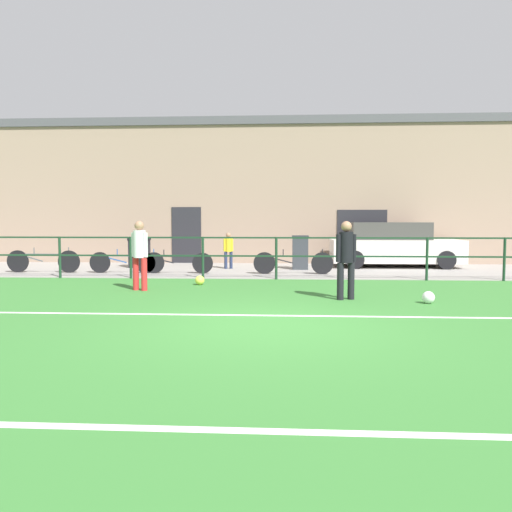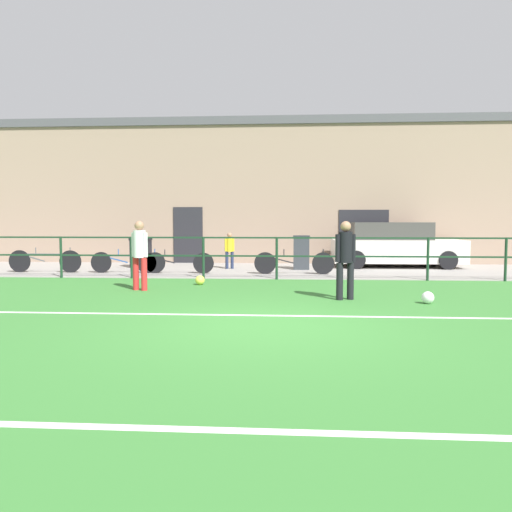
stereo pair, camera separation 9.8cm
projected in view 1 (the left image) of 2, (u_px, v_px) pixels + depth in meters
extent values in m
cube|color=#387A33|center=(269.00, 327.00, 7.55)|extent=(60.00, 44.00, 0.04)
cube|color=white|center=(270.00, 315.00, 8.32)|extent=(36.00, 0.11, 0.00)
cube|color=white|center=(251.00, 431.00, 3.73)|extent=(36.00, 0.11, 0.00)
cube|color=gray|center=(278.00, 270.00, 16.01)|extent=(48.00, 5.00, 0.02)
cylinder|color=#193823|center=(60.00, 257.00, 13.83)|extent=(0.07, 0.07, 1.15)
cylinder|color=#193823|center=(131.00, 258.00, 13.72)|extent=(0.07, 0.07, 1.15)
cylinder|color=#193823|center=(203.00, 258.00, 13.60)|extent=(0.07, 0.07, 1.15)
cylinder|color=#193823|center=(276.00, 258.00, 13.48)|extent=(0.07, 0.07, 1.15)
cylinder|color=#193823|center=(351.00, 259.00, 13.36)|extent=(0.07, 0.07, 1.15)
cylinder|color=#193823|center=(427.00, 259.00, 13.24)|extent=(0.07, 0.07, 1.15)
cylinder|color=#193823|center=(504.00, 259.00, 13.12)|extent=(0.07, 0.07, 1.15)
cube|color=#193823|center=(276.00, 238.00, 13.44)|extent=(36.00, 0.04, 0.04)
cube|color=#193823|center=(276.00, 256.00, 13.48)|extent=(36.00, 0.04, 0.04)
cube|color=gray|center=(279.00, 196.00, 19.52)|extent=(28.00, 2.40, 5.11)
cube|color=#232328|center=(187.00, 235.00, 18.61)|extent=(1.10, 0.04, 2.10)
cube|color=#232328|center=(362.00, 225.00, 18.20)|extent=(1.80, 0.04, 1.10)
cube|color=#4C4C51|center=(280.00, 126.00, 19.33)|extent=(28.00, 2.56, 0.30)
cylinder|color=black|center=(340.00, 281.00, 9.97)|extent=(0.14, 0.14, 0.75)
cylinder|color=black|center=(351.00, 281.00, 10.03)|extent=(0.14, 0.14, 0.75)
cylinder|color=black|center=(346.00, 247.00, 9.95)|extent=(0.28, 0.28, 0.62)
sphere|color=#A37556|center=(346.00, 226.00, 9.93)|extent=(0.21, 0.21, 0.21)
cylinder|color=black|center=(338.00, 248.00, 9.91)|extent=(0.10, 0.10, 0.55)
cylinder|color=black|center=(354.00, 248.00, 10.00)|extent=(0.10, 0.10, 0.55)
cylinder|color=red|center=(136.00, 274.00, 11.40)|extent=(0.14, 0.14, 0.75)
cylinder|color=red|center=(144.00, 274.00, 11.30)|extent=(0.14, 0.14, 0.75)
cylinder|color=white|center=(139.00, 244.00, 11.30)|extent=(0.28, 0.28, 0.62)
sphere|color=#A37556|center=(139.00, 226.00, 11.27)|extent=(0.21, 0.21, 0.21)
cylinder|color=white|center=(134.00, 245.00, 11.37)|extent=(0.10, 0.10, 0.55)
cylinder|color=white|center=(146.00, 245.00, 11.23)|extent=(0.10, 0.10, 0.55)
sphere|color=white|center=(428.00, 297.00, 9.53)|extent=(0.24, 0.24, 0.24)
sphere|color=#E5E04C|center=(200.00, 280.00, 12.33)|extent=(0.23, 0.23, 0.23)
cylinder|color=#232D4C|center=(231.00, 260.00, 16.38)|extent=(0.10, 0.10, 0.56)
cylinder|color=#232D4C|center=(226.00, 260.00, 16.34)|extent=(0.10, 0.10, 0.56)
cylinder|color=gold|center=(228.00, 245.00, 16.32)|extent=(0.21, 0.21, 0.46)
sphere|color=#A37556|center=(228.00, 235.00, 16.30)|extent=(0.16, 0.16, 0.16)
cylinder|color=gold|center=(232.00, 245.00, 16.35)|extent=(0.07, 0.07, 0.41)
cylinder|color=gold|center=(225.00, 245.00, 16.29)|extent=(0.07, 0.07, 0.41)
cube|color=silver|center=(395.00, 251.00, 17.03)|extent=(4.31, 1.72, 0.77)
cube|color=#43413E|center=(389.00, 231.00, 17.00)|extent=(2.58, 1.45, 0.58)
cylinder|color=black|center=(355.00, 260.00, 16.31)|extent=(0.60, 0.18, 0.60)
cylinder|color=black|center=(446.00, 260.00, 16.14)|extent=(0.60, 0.18, 0.60)
cylinder|color=black|center=(349.00, 256.00, 17.96)|extent=(0.60, 0.18, 0.60)
cylinder|color=black|center=(431.00, 256.00, 17.79)|extent=(0.60, 0.18, 0.60)
cylinder|color=black|center=(146.00, 263.00, 14.92)|extent=(0.62, 0.04, 0.62)
cylinder|color=black|center=(203.00, 263.00, 14.82)|extent=(0.62, 0.04, 0.62)
cube|color=black|center=(174.00, 256.00, 14.86)|extent=(1.34, 0.04, 0.04)
cube|color=black|center=(160.00, 260.00, 14.89)|extent=(0.85, 0.03, 0.23)
cylinder|color=black|center=(164.00, 253.00, 14.87)|extent=(0.03, 0.03, 0.20)
cylinder|color=black|center=(203.00, 254.00, 14.80)|extent=(0.03, 0.03, 0.28)
cylinder|color=black|center=(264.00, 263.00, 14.71)|extent=(0.64, 0.04, 0.64)
cylinder|color=black|center=(322.00, 263.00, 14.61)|extent=(0.64, 0.04, 0.64)
cube|color=black|center=(293.00, 256.00, 14.65)|extent=(1.32, 0.04, 0.04)
cube|color=black|center=(279.00, 260.00, 14.68)|extent=(0.83, 0.03, 0.23)
cylinder|color=black|center=(283.00, 253.00, 14.66)|extent=(0.03, 0.03, 0.20)
cylinder|color=black|center=(322.00, 254.00, 14.59)|extent=(0.03, 0.03, 0.28)
cylinder|color=black|center=(18.00, 261.00, 15.15)|extent=(0.67, 0.04, 0.67)
cylinder|color=black|center=(69.00, 262.00, 15.06)|extent=(0.67, 0.04, 0.67)
cube|color=#4C5156|center=(43.00, 254.00, 15.09)|extent=(1.24, 0.04, 0.04)
cube|color=#4C5156|center=(30.00, 258.00, 15.12)|extent=(0.78, 0.03, 0.24)
cylinder|color=#4C5156|center=(34.00, 251.00, 15.10)|extent=(0.03, 0.03, 0.20)
cylinder|color=#4C5156|center=(69.00, 252.00, 15.04)|extent=(0.03, 0.03, 0.28)
cylinder|color=black|center=(100.00, 262.00, 15.01)|extent=(0.63, 0.04, 0.63)
cylinder|color=black|center=(154.00, 263.00, 14.91)|extent=(0.63, 0.04, 0.63)
cube|color=#234C99|center=(127.00, 256.00, 14.94)|extent=(1.28, 0.04, 0.04)
cube|color=#234C99|center=(113.00, 259.00, 14.97)|extent=(0.81, 0.03, 0.23)
cylinder|color=#234C99|center=(117.00, 252.00, 14.95)|extent=(0.03, 0.03, 0.20)
cylinder|color=#234C99|center=(154.00, 254.00, 14.89)|extent=(0.03, 0.03, 0.28)
cube|color=#33383D|center=(300.00, 254.00, 16.14)|extent=(0.50, 0.42, 1.02)
cube|color=#282C30|center=(300.00, 237.00, 16.11)|extent=(0.53, 0.45, 0.08)
cube|color=black|center=(139.00, 254.00, 16.83)|extent=(0.62, 0.52, 0.92)
cube|color=black|center=(139.00, 239.00, 16.79)|extent=(0.65, 0.55, 0.08)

